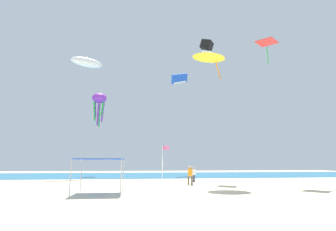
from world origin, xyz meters
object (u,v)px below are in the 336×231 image
kite_parafoil_blue (180,79)px  kite_diamond_red (267,43)px  canopy_tent (100,160)px  kite_box_black (207,51)px  person_leftmost (190,174)px  kite_octopus_purple (99,100)px  banner_flag (163,163)px  kite_delta_yellow (209,55)px  kite_inflatable_white (87,62)px  person_near_tent (194,173)px

kite_parafoil_blue → kite_diamond_red: kite_parafoil_blue is taller
canopy_tent → kite_box_black: kite_box_black is taller
person_leftmost → kite_box_black: 16.30m
kite_octopus_purple → kite_parafoil_blue: (15.16, 1.31, 5.18)m
banner_flag → kite_diamond_red: (11.75, 2.73, 12.96)m
person_leftmost → kite_parafoil_blue: bearing=91.4°
kite_parafoil_blue → kite_octopus_purple: bearing=-44.1°
canopy_tent → banner_flag: banner_flag is taller
banner_flag → kite_delta_yellow: kite_delta_yellow is taller
banner_flag → kite_parafoil_blue: size_ratio=0.70×
kite_parafoil_blue → kite_diamond_red: size_ratio=1.87×
canopy_tent → kite_diamond_red: bearing=18.2°
kite_box_black → kite_parafoil_blue: (-0.44, 17.49, 2.28)m
person_leftmost → banner_flag: banner_flag is taller
kite_parafoil_blue → kite_diamond_red: bearing=55.0°
kite_diamond_red → kite_inflatable_white: kite_inflatable_white is taller
person_near_tent → kite_box_black: kite_box_black is taller
kite_diamond_red → banner_flag: bearing=-22.9°
person_near_tent → kite_diamond_red: kite_diamond_red is taller
kite_box_black → kite_diamond_red: (5.24, -5.26, -1.26)m
person_near_tent → person_leftmost: 4.41m
canopy_tent → banner_flag: bearing=29.6°
person_leftmost → banner_flag: 4.76m
kite_box_black → kite_inflatable_white: (-17.05, 10.56, 1.95)m
kite_delta_yellow → kite_parafoil_blue: 24.22m
person_leftmost → banner_flag: bearing=-121.8°
person_leftmost → kite_inflatable_white: (-13.59, 15.05, 17.23)m
person_leftmost → person_near_tent: bearing=81.4°
person_near_tent → kite_octopus_purple: size_ratio=0.28×
kite_inflatable_white → kite_parafoil_blue: bearing=176.7°
banner_flag → kite_octopus_purple: (-9.09, 24.16, 11.33)m
banner_flag → kite_inflatable_white: (-10.54, 18.54, 16.17)m
canopy_tent → person_leftmost: size_ratio=1.78×
canopy_tent → kite_diamond_red: (16.55, 5.45, 12.82)m
person_leftmost → kite_octopus_purple: size_ratio=0.31×
person_near_tent → kite_inflatable_white: size_ratio=0.31×
canopy_tent → kite_delta_yellow: kite_delta_yellow is taller
person_near_tent → kite_delta_yellow: (0.48, -5.73, 11.99)m
kite_box_black → kite_inflatable_white: 20.15m
banner_flag → kite_diamond_red: bearing=13.1°
banner_flag → kite_octopus_purple: kite_octopus_purple is taller
person_leftmost → kite_diamond_red: size_ratio=0.69×
canopy_tent → kite_delta_yellow: (9.68, 4.69, 10.68)m
kite_delta_yellow → kite_octopus_purple: bearing=-92.9°
kite_delta_yellow → person_near_tent: bearing=-120.2°
canopy_tent → person_leftmost: bearing=38.4°
kite_octopus_purple → kite_parafoil_blue: kite_parafoil_blue is taller
kite_box_black → kite_diamond_red: size_ratio=1.11×
person_near_tent → banner_flag: banner_flag is taller
kite_delta_yellow → kite_diamond_red: bearing=151.3°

